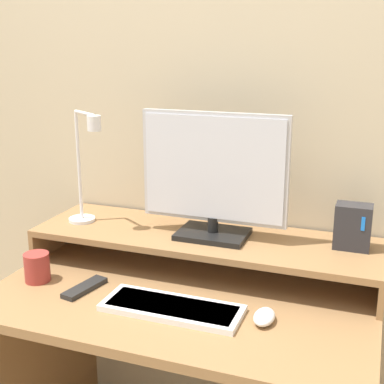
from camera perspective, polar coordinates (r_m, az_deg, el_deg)
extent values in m
cube|color=beige|center=(1.93, 3.44, 8.68)|extent=(6.00, 0.05, 2.50)
cube|color=olive|center=(1.71, -0.86, -10.95)|extent=(1.18, 0.74, 0.03)
cube|color=olive|center=(2.14, -15.99, -16.90)|extent=(0.03, 0.74, 0.70)
cube|color=olive|center=(2.10, -13.94, -4.35)|extent=(0.02, 0.35, 0.10)
cube|color=olive|center=(1.77, 19.63, -8.75)|extent=(0.02, 0.35, 0.10)
cube|color=olive|center=(1.83, 1.30, -4.89)|extent=(1.18, 0.35, 0.02)
cube|color=black|center=(1.81, 2.24, -4.50)|extent=(0.23, 0.17, 0.02)
cylinder|color=black|center=(1.79, 2.25, -3.48)|extent=(0.04, 0.04, 0.05)
cube|color=#B7B7BC|center=(1.74, 2.36, 2.62)|extent=(0.49, 0.02, 0.36)
cube|color=silver|center=(1.73, 2.25, 2.54)|extent=(0.47, 0.01, 0.34)
cylinder|color=silver|center=(2.00, -11.64, -2.87)|extent=(0.10, 0.10, 0.01)
cylinder|color=silver|center=(1.95, -11.97, 2.73)|extent=(0.01, 0.01, 0.39)
cylinder|color=silver|center=(1.85, -11.40, 8.23)|extent=(0.12, 0.08, 0.01)
cylinder|color=silver|center=(1.80, -10.41, 7.24)|extent=(0.05, 0.05, 0.05)
cube|color=#28282D|center=(1.76, 16.78, -3.55)|extent=(0.11, 0.08, 0.14)
cube|color=#1972F2|center=(1.71, 17.79, -3.26)|extent=(0.01, 0.00, 0.04)
cube|color=white|center=(1.59, -2.14, -12.27)|extent=(0.41, 0.15, 0.02)
cube|color=silver|center=(1.59, -2.14, -12.10)|extent=(0.38, 0.12, 0.01)
ellipsoid|color=white|center=(1.54, 7.71, -13.05)|extent=(0.06, 0.10, 0.03)
cube|color=black|center=(1.74, -11.38, -9.99)|extent=(0.08, 0.17, 0.02)
cylinder|color=#9E332D|center=(1.82, -16.20, -7.72)|extent=(0.08, 0.08, 0.10)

